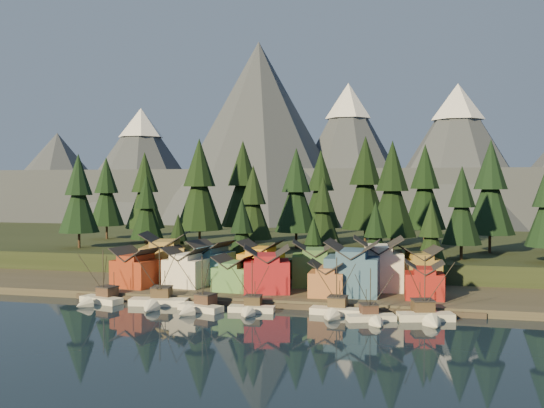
% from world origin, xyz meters
% --- Properties ---
extents(ground, '(500.00, 500.00, 0.00)m').
position_xyz_m(ground, '(0.00, 0.00, 0.00)').
color(ground, black).
rests_on(ground, ground).
extents(shore_strip, '(400.00, 50.00, 1.50)m').
position_xyz_m(shore_strip, '(0.00, 40.00, 0.75)').
color(shore_strip, '#3C372B').
rests_on(shore_strip, ground).
extents(hillside, '(420.00, 100.00, 6.00)m').
position_xyz_m(hillside, '(0.00, 90.00, 3.00)').
color(hillside, black).
rests_on(hillside, ground).
extents(dock, '(80.00, 4.00, 1.00)m').
position_xyz_m(dock, '(0.00, 16.50, 0.50)').
color(dock, '#453B31').
rests_on(dock, ground).
extents(mountain_ridge, '(560.00, 190.00, 90.00)m').
position_xyz_m(mountain_ridge, '(-4.20, 213.59, 26.06)').
color(mountain_ridge, '#414653').
rests_on(mountain_ridge, ground).
extents(boat_0, '(9.70, 10.29, 11.64)m').
position_xyz_m(boat_0, '(-33.05, 10.80, 2.30)').
color(boat_0, silver).
rests_on(boat_0, ground).
extents(boat_1, '(11.81, 12.62, 12.53)m').
position_xyz_m(boat_1, '(-20.57, 11.03, 2.30)').
color(boat_1, silver).
rests_on(boat_1, ground).
extents(boat_2, '(9.38, 9.96, 11.40)m').
position_xyz_m(boat_2, '(-11.29, 8.33, 2.27)').
color(boat_2, silver).
rests_on(boat_2, ground).
extents(boat_3, '(8.87, 9.54, 10.52)m').
position_xyz_m(boat_3, '(-1.45, 9.79, 2.04)').
color(boat_3, silver).
rests_on(boat_3, ground).
extents(boat_4, '(9.61, 10.37, 11.44)m').
position_xyz_m(boat_4, '(13.83, 11.19, 2.22)').
color(boat_4, silver).
rests_on(boat_4, ground).
extents(boat_5, '(9.00, 9.43, 10.02)m').
position_xyz_m(boat_5, '(20.77, 7.78, 1.90)').
color(boat_5, silver).
rests_on(boat_5, ground).
extents(boat_6, '(10.33, 10.95, 12.37)m').
position_xyz_m(boat_6, '(29.89, 10.18, 2.45)').
color(boat_6, silver).
rests_on(boat_6, ground).
extents(house_front_0, '(9.86, 9.50, 8.42)m').
position_xyz_m(house_front_0, '(-30.65, 22.72, 5.92)').
color(house_front_0, maroon).
rests_on(house_front_0, shore_strip).
extents(house_front_1, '(9.14, 8.86, 8.45)m').
position_xyz_m(house_front_1, '(-20.32, 25.80, 5.94)').
color(house_front_1, white).
rests_on(house_front_1, shore_strip).
extents(house_front_2, '(8.10, 8.15, 7.23)m').
position_xyz_m(house_front_2, '(-8.84, 23.35, 5.30)').
color(house_front_2, '#497E44').
rests_on(house_front_2, shore_strip).
extents(house_front_3, '(11.09, 10.78, 9.32)m').
position_xyz_m(house_front_3, '(-1.81, 23.21, 6.40)').
color(house_front_3, maroon).
rests_on(house_front_3, shore_strip).
extents(house_front_4, '(7.00, 7.52, 6.93)m').
position_xyz_m(house_front_4, '(10.82, 21.71, 5.14)').
color(house_front_4, '#9E6038').
rests_on(house_front_4, shore_strip).
extents(house_front_5, '(10.33, 9.39, 10.83)m').
position_xyz_m(house_front_5, '(15.61, 23.98, 7.19)').
color(house_front_5, '#325577').
rests_on(house_front_5, shore_strip).
extents(house_front_6, '(7.55, 7.17, 7.24)m').
position_xyz_m(house_front_6, '(29.45, 23.41, 5.31)').
color(house_front_6, maroon).
rests_on(house_front_6, shore_strip).
extents(house_back_0, '(11.96, 11.66, 10.98)m').
position_xyz_m(house_back_0, '(-27.71, 31.36, 7.26)').
color(house_back_0, olive).
rests_on(house_back_0, shore_strip).
extents(house_back_1, '(9.80, 9.88, 9.29)m').
position_xyz_m(house_back_1, '(-16.97, 32.47, 6.38)').
color(house_back_1, '#376682').
rests_on(house_back_1, shore_strip).
extents(house_back_2, '(9.40, 8.71, 9.50)m').
position_xyz_m(house_back_2, '(-5.64, 33.41, 6.49)').
color(house_back_2, orange).
rests_on(house_back_2, shore_strip).
extents(house_back_3, '(10.85, 9.98, 9.74)m').
position_xyz_m(house_back_3, '(6.54, 32.87, 6.62)').
color(house_back_3, '#416E3B').
rests_on(house_back_3, shore_strip).
extents(house_back_4, '(10.98, 10.61, 10.99)m').
position_xyz_m(house_back_4, '(20.12, 31.52, 7.27)').
color(house_back_4, silver).
rests_on(house_back_4, shore_strip).
extents(house_back_5, '(9.72, 9.79, 9.00)m').
position_xyz_m(house_back_5, '(28.50, 33.80, 6.22)').
color(house_back_5, olive).
rests_on(house_back_5, shore_strip).
extents(tree_hill_0, '(11.09, 11.09, 25.83)m').
position_xyz_m(tree_hill_0, '(-62.00, 52.00, 20.12)').
color(tree_hill_0, '#332319').
rests_on(tree_hill_0, hillside).
extents(tree_hill_1, '(11.55, 11.55, 26.90)m').
position_xyz_m(tree_hill_1, '(-50.00, 68.00, 20.71)').
color(tree_hill_1, '#332319').
rests_on(tree_hill_1, hillside).
extents(tree_hill_2, '(8.59, 8.59, 20.02)m').
position_xyz_m(tree_hill_2, '(-40.00, 48.00, 16.94)').
color(tree_hill_2, '#332319').
rests_on(tree_hill_2, hillside).
extents(tree_hill_3, '(12.88, 12.88, 30.01)m').
position_xyz_m(tree_hill_3, '(-30.00, 60.00, 22.41)').
color(tree_hill_3, '#332319').
rests_on(tree_hill_3, hillside).
extents(tree_hill_4, '(12.99, 12.99, 30.26)m').
position_xyz_m(tree_hill_4, '(-22.00, 75.00, 22.55)').
color(tree_hill_4, '#332319').
rests_on(tree_hill_4, hillside).
extents(tree_hill_5, '(9.54, 9.54, 22.21)m').
position_xyz_m(tree_hill_5, '(-12.00, 50.00, 18.14)').
color(tree_hill_5, '#332319').
rests_on(tree_hill_5, hillside).
extents(tree_hill_6, '(11.72, 11.72, 27.31)m').
position_xyz_m(tree_hill_6, '(-4.00, 65.00, 20.93)').
color(tree_hill_6, '#332319').
rests_on(tree_hill_6, hillside).
extents(tree_hill_7, '(8.33, 8.33, 19.41)m').
position_xyz_m(tree_hill_7, '(6.00, 48.00, 16.60)').
color(tree_hill_7, '#332319').
rests_on(tree_hill_7, hillside).
extents(tree_hill_8, '(13.22, 13.22, 30.80)m').
position_xyz_m(tree_hill_8, '(14.00, 72.00, 22.84)').
color(tree_hill_8, '#332319').
rests_on(tree_hill_8, hillside).
extents(tree_hill_9, '(12.12, 12.12, 28.23)m').
position_xyz_m(tree_hill_9, '(22.00, 55.00, 21.44)').
color(tree_hill_9, '#332319').
rests_on(tree_hill_9, hillside).
extents(tree_hill_10, '(12.36, 12.36, 28.79)m').
position_xyz_m(tree_hill_10, '(30.00, 80.00, 21.74)').
color(tree_hill_10, '#332319').
rests_on(tree_hill_10, hillside).
extents(tree_hill_11, '(9.35, 9.35, 21.77)m').
position_xyz_m(tree_hill_11, '(38.00, 50.00, 17.90)').
color(tree_hill_11, '#332319').
rests_on(tree_hill_11, hillside).
extents(tree_hill_12, '(12.39, 12.39, 28.86)m').
position_xyz_m(tree_hill_12, '(46.00, 66.00, 21.78)').
color(tree_hill_12, '#332319').
rests_on(tree_hill_12, hillside).
extents(tree_hill_15, '(11.86, 11.86, 27.63)m').
position_xyz_m(tree_hill_15, '(0.00, 82.00, 21.11)').
color(tree_hill_15, '#332319').
rests_on(tree_hill_15, hillside).
extents(tree_hill_16, '(11.17, 11.17, 26.03)m').
position_xyz_m(tree_hill_16, '(-68.00, 78.00, 20.23)').
color(tree_hill_16, '#332319').
rests_on(tree_hill_16, hillside).
extents(tree_shore_0, '(6.41, 6.41, 14.94)m').
position_xyz_m(tree_shore_0, '(-28.00, 40.00, 9.66)').
color(tree_shore_0, '#332319').
rests_on(tree_shore_0, shore_strip).
extents(tree_shore_1, '(8.10, 8.10, 18.86)m').
position_xyz_m(tree_shore_1, '(-12.00, 40.00, 11.80)').
color(tree_shore_1, '#332319').
rests_on(tree_shore_1, shore_strip).
extents(tree_shore_2, '(6.29, 6.29, 14.64)m').
position_xyz_m(tree_shore_2, '(5.00, 40.00, 9.49)').
color(tree_shore_2, '#332319').
rests_on(tree_shore_2, shore_strip).
extents(tree_shore_3, '(7.81, 7.81, 18.20)m').
position_xyz_m(tree_shore_3, '(19.00, 40.00, 11.44)').
color(tree_shore_3, '#332319').
rests_on(tree_shore_3, shore_strip).
extents(tree_shore_4, '(8.07, 8.07, 18.81)m').
position_xyz_m(tree_shore_4, '(31.00, 40.00, 11.77)').
color(tree_shore_4, '#332319').
rests_on(tree_shore_4, shore_strip).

